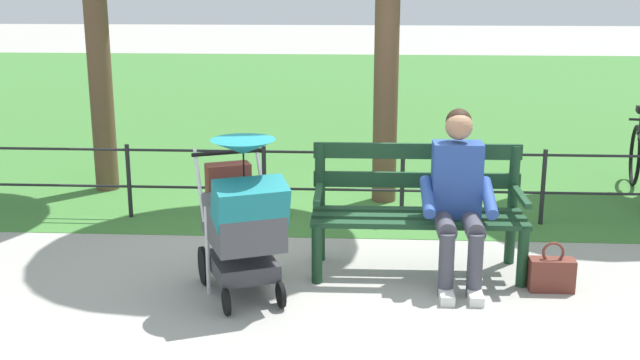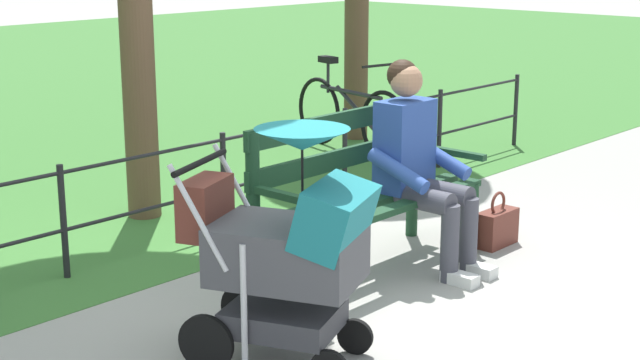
{
  "view_description": "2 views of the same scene",
  "coord_description": "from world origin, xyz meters",
  "px_view_note": "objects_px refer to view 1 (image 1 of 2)",
  "views": [
    {
      "loc": [
        -0.28,
        5.65,
        2.22
      ],
      "look_at": [
        0.04,
        0.11,
        0.76
      ],
      "focal_mm": 44.09,
      "sensor_mm": 36.0,
      "label": 1
    },
    {
      "loc": [
        3.55,
        3.44,
        1.99
      ],
      "look_at": [
        -0.23,
        -0.03,
        0.66
      ],
      "focal_mm": 53.09,
      "sensor_mm": 36.0,
      "label": 2
    }
  ],
  "objects_px": {
    "park_bench": "(417,204)",
    "handbag": "(552,274)",
    "stroller": "(242,216)",
    "person_on_bench": "(458,193)"
  },
  "relations": [
    {
      "from": "park_bench",
      "to": "stroller",
      "type": "relative_size",
      "value": 1.4
    },
    {
      "from": "stroller",
      "to": "handbag",
      "type": "relative_size",
      "value": 3.11
    },
    {
      "from": "park_bench",
      "to": "person_on_bench",
      "type": "bearing_deg",
      "value": 140.93
    },
    {
      "from": "person_on_bench",
      "to": "stroller",
      "type": "bearing_deg",
      "value": 14.0
    },
    {
      "from": "park_bench",
      "to": "stroller",
      "type": "xyz_separation_m",
      "value": [
        1.25,
        0.6,
        0.07
      ]
    },
    {
      "from": "park_bench",
      "to": "handbag",
      "type": "relative_size",
      "value": 4.34
    },
    {
      "from": "person_on_bench",
      "to": "stroller",
      "type": "distance_m",
      "value": 1.57
    },
    {
      "from": "person_on_bench",
      "to": "handbag",
      "type": "relative_size",
      "value": 3.45
    },
    {
      "from": "park_bench",
      "to": "handbag",
      "type": "bearing_deg",
      "value": 158.26
    },
    {
      "from": "handbag",
      "to": "park_bench",
      "type": "bearing_deg",
      "value": -21.74
    }
  ]
}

